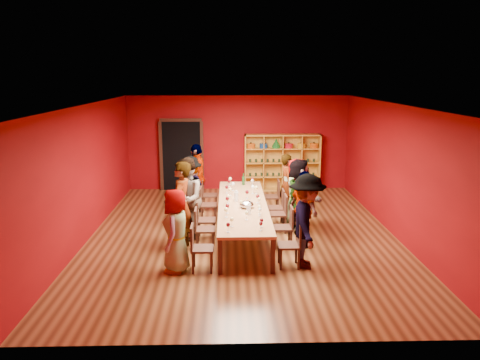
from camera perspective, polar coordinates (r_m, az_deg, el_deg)
name	(u,v)px	position (r m, az deg, el deg)	size (l,w,h in m)	color
room_shell	(243,172)	(10.55, 0.34, 1.02)	(7.10, 9.10, 3.04)	#4D2914
tasting_table	(243,206)	(10.74, 0.33, -3.17)	(1.10, 4.50, 0.75)	#A46F44
doorway	(182,155)	(15.04, -7.11, 3.02)	(1.40, 0.17, 2.30)	black
shelving_unit	(282,160)	(14.98, 5.13, 2.48)	(2.40, 0.40, 1.80)	gold
chair_person_left_0	(198,245)	(8.94, -5.14, -7.95)	(0.42, 0.42, 0.89)	black
person_left_0	(176,231)	(8.87, -7.82, -6.13)	(0.78, 0.42, 1.59)	#151F3C
chair_person_left_1	(201,227)	(9.99, -4.75, -5.69)	(0.42, 0.42, 0.89)	black
person_left_1	(181,206)	(9.88, -7.21, -3.19)	(0.69, 0.51, 1.90)	#48474C
chair_person_left_2	(203,218)	(10.60, -4.57, -4.59)	(0.42, 0.42, 0.89)	black
person_left_2	(186,199)	(10.50, -6.56, -2.32)	(0.90, 0.50, 1.86)	#D28D98
chair_person_left_3	(205,203)	(11.80, -4.26, -2.76)	(0.42, 0.42, 0.89)	black
person_left_3	(190,189)	(11.74, -6.09, -1.15)	(1.08, 0.45, 1.68)	silver
chair_person_left_4	(207,193)	(12.73, -4.07, -1.59)	(0.42, 0.42, 0.89)	black
person_left_4	(197,178)	(12.65, -5.25, 0.27)	(1.08, 0.49, 1.84)	#141B37
chair_person_right_0	(293,242)	(9.13, 6.49, -7.53)	(0.42, 0.42, 0.89)	black
person_right_0	(307,221)	(9.03, 8.17, -4.99)	(1.18, 0.49, 1.83)	#5686B1
chair_person_right_1	(286,225)	(10.12, 5.66, -5.46)	(0.42, 0.42, 0.89)	black
person_right_1	(304,209)	(10.07, 7.79, -3.58)	(0.98, 0.45, 1.67)	silver
chair_person_right_2	(281,211)	(11.07, 5.02, -3.83)	(0.42, 0.42, 0.89)	black
person_right_2	(299,196)	(11.02, 7.16, -1.89)	(1.63, 0.47, 1.76)	#505055
chair_person_right_3	(279,205)	(11.56, 4.73, -3.10)	(0.42, 0.42, 0.89)	black
person_right_3	(297,192)	(11.53, 6.91, -1.46)	(0.81, 0.44, 1.66)	#121633
chair_person_right_4	(274,194)	(12.59, 4.20, -1.76)	(0.42, 0.42, 0.89)	black
person_right_4	(287,183)	(12.56, 5.75, -0.43)	(0.58, 0.42, 1.59)	silver
wine_glass_0	(230,179)	(12.54, -1.20, 0.10)	(0.08, 0.08, 0.20)	white
wine_glass_1	(259,208)	(9.90, 2.39, -3.40)	(0.08, 0.08, 0.20)	white
wine_glass_2	(261,224)	(8.90, 2.56, -5.37)	(0.07, 0.07, 0.18)	white
wine_glass_3	(227,207)	(9.96, -1.55, -3.25)	(0.08, 0.08, 0.21)	white
wine_glass_4	(252,181)	(12.36, 1.50, -0.12)	(0.08, 0.08, 0.19)	white
wine_glass_5	(228,225)	(8.80, -1.46, -5.53)	(0.08, 0.08, 0.19)	white
wine_glass_6	(241,202)	(10.34, 0.15, -2.74)	(0.08, 0.08, 0.19)	white
wine_glass_7	(253,188)	(11.57, 1.58, -0.92)	(0.09, 0.09, 0.22)	white
wine_glass_8	(230,190)	(11.39, -1.20, -1.23)	(0.08, 0.08, 0.20)	white
wine_glass_9	(247,213)	(9.51, 0.81, -4.09)	(0.08, 0.08, 0.19)	white
wine_glass_10	(260,210)	(9.78, 2.43, -3.68)	(0.07, 0.07, 0.18)	white
wine_glass_11	(229,182)	(12.33, -1.35, -0.20)	(0.07, 0.07, 0.18)	white
wine_glass_12	(253,180)	(12.49, 1.54, 0.04)	(0.08, 0.08, 0.20)	white
wine_glass_13	(247,192)	(11.12, 0.86, -1.53)	(0.08, 0.08, 0.21)	white
wine_glass_14	(258,197)	(10.75, 2.17, -2.06)	(0.08, 0.08, 0.20)	white
wine_glass_15	(227,187)	(11.63, -1.62, -0.92)	(0.08, 0.08, 0.20)	white
wine_glass_16	(232,220)	(9.11, -1.01, -4.88)	(0.08, 0.08, 0.19)	white
wine_glass_17	(256,188)	(11.57, 2.00, -0.98)	(0.08, 0.08, 0.21)	white
wine_glass_18	(259,199)	(10.58, 2.35, -2.39)	(0.08, 0.08, 0.19)	white
wine_glass_19	(226,210)	(9.68, -1.70, -3.69)	(0.09, 0.09, 0.22)	white
wine_glass_20	(233,185)	(11.87, -0.86, -0.56)	(0.09, 0.09, 0.22)	white
wine_glass_21	(228,197)	(10.72, -1.46, -2.08)	(0.09, 0.09, 0.21)	white
wine_glass_22	(227,199)	(10.55, -1.56, -2.34)	(0.08, 0.08, 0.21)	white
wine_glass_23	(262,221)	(9.09, 2.64, -4.98)	(0.07, 0.07, 0.18)	white
spittoon_bowl	(247,205)	(10.38, 0.83, -3.02)	(0.32, 0.32, 0.18)	#B2B5BA
carafe_a	(236,196)	(10.92, -0.46, -1.99)	(0.12, 0.12, 0.26)	white
carafe_b	(249,209)	(9.92, 1.08, -3.58)	(0.11, 0.11, 0.24)	white
wine_bottle	(243,180)	(12.51, 0.42, -0.05)	(0.09, 0.09, 0.32)	#153A17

